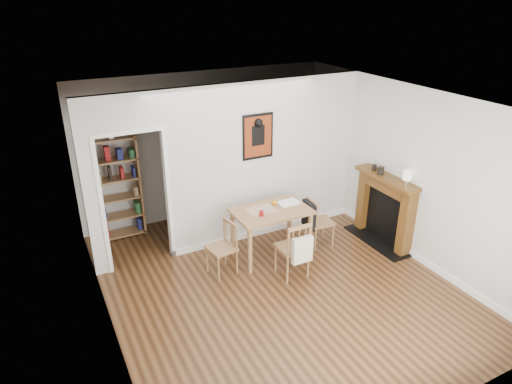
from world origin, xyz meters
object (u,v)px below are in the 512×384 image
mantel_lamp (407,176)px  ceramic_jar_a (381,171)px  fireplace (385,207)px  chair_front (293,248)px  orange_fruit (274,203)px  bookshelf (118,189)px  dining_table (271,215)px  chair_right (319,222)px  red_glass (261,213)px  notebook (288,203)px  chair_left (221,249)px  ceramic_jar_b (374,167)px

mantel_lamp → ceramic_jar_a: (-0.07, 0.49, -0.08)m
fireplace → mantel_lamp: (-0.01, -0.38, 0.68)m
chair_front → orange_fruit: bearing=81.2°
bookshelf → mantel_lamp: bookshelf is taller
dining_table → chair_right: 0.88m
red_glass → notebook: red_glass is taller
dining_table → chair_right: (0.84, -0.09, -0.27)m
chair_right → dining_table: bearing=174.2°
bookshelf → chair_right: bearing=-33.0°
bookshelf → red_glass: bookshelf is taller
chair_left → chair_front: chair_front is taller
chair_left → chair_front: 1.03m
bookshelf → ceramic_jar_b: bookshelf is taller
chair_right → fireplace: bearing=-19.4°
chair_right → ceramic_jar_a: ceramic_jar_a is taller
chair_left → fireplace: size_ratio=0.65×
bookshelf → orange_fruit: (2.05, -1.57, -0.03)m
ceramic_jar_b → ceramic_jar_a: bearing=-99.9°
orange_fruit → mantel_lamp: size_ratio=0.34×
fireplace → chair_left: bearing=173.1°
red_glass → ceramic_jar_a: (2.00, -0.22, 0.39)m
fireplace → ceramic_jar_a: bearing=126.4°
chair_left → notebook: 1.31m
bookshelf → mantel_lamp: size_ratio=7.75×
ceramic_jar_a → ceramic_jar_b: size_ratio=1.28×
chair_right → notebook: size_ratio=2.51×
ceramic_jar_a → red_glass: bearing=173.6°
fireplace → ceramic_jar_a: size_ratio=9.76×
chair_front → orange_fruit: chair_front is taller
chair_right → chair_front: (-0.82, -0.54, 0.02)m
fireplace → mantel_lamp: size_ratio=5.56×
dining_table → mantel_lamp: mantel_lamp is taller
chair_left → ceramic_jar_a: 2.79m
red_glass → mantel_lamp: bearing=-19.1°
chair_front → ceramic_jar_b: bearing=14.9°
chair_left → mantel_lamp: mantel_lamp is taller
chair_front → orange_fruit: size_ratio=11.59×
orange_fruit → chair_front: bearing=-98.8°
fireplace → red_glass: bearing=170.9°
dining_table → fireplace: (1.86, -0.45, -0.08)m
chair_left → chair_right: chair_right is taller
fireplace → notebook: bearing=160.5°
dining_table → red_glass: bearing=-153.9°
chair_front → red_glass: chair_front is taller
dining_table → mantel_lamp: size_ratio=5.14×
bookshelf → notebook: bearing=-35.3°
chair_front → notebook: 0.86m
bookshelf → red_glass: size_ratio=21.05×
dining_table → ceramic_jar_a: bearing=-10.6°
orange_fruit → ceramic_jar_a: ceramic_jar_a is taller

